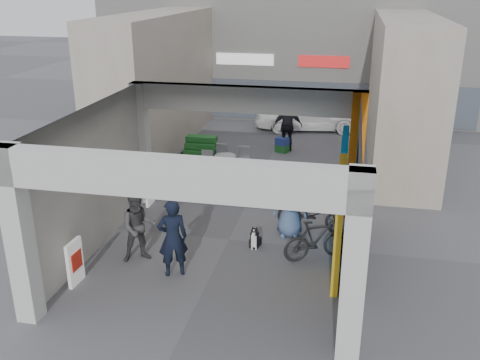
% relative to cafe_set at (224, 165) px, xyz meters
% --- Properties ---
extents(ground, '(90.00, 90.00, 0.00)m').
position_rel_cafe_set_xyz_m(ground, '(1.26, -4.71, -0.32)').
color(ground, '#5A5A5F').
rests_on(ground, ground).
extents(arcade_canopy, '(6.40, 6.45, 6.40)m').
position_rel_cafe_set_xyz_m(arcade_canopy, '(1.80, -5.53, 1.99)').
color(arcade_canopy, beige).
rests_on(arcade_canopy, ground).
extents(far_building, '(18.00, 4.08, 8.00)m').
position_rel_cafe_set_xyz_m(far_building, '(1.26, 9.28, 3.68)').
color(far_building, silver).
rests_on(far_building, ground).
extents(plaza_bldg_left, '(2.00, 9.00, 5.00)m').
position_rel_cafe_set_xyz_m(plaza_bldg_left, '(-3.24, 2.79, 2.18)').
color(plaza_bldg_left, '#B3AA94').
rests_on(plaza_bldg_left, ground).
extents(plaza_bldg_right, '(2.00, 9.00, 5.00)m').
position_rel_cafe_set_xyz_m(plaza_bldg_right, '(5.76, 2.79, 2.18)').
color(plaza_bldg_right, '#B3AA94').
rests_on(plaza_bldg_right, ground).
extents(bollard_left, '(0.09, 0.09, 0.95)m').
position_rel_cafe_set_xyz_m(bollard_left, '(-0.32, -2.13, 0.16)').
color(bollard_left, gray).
rests_on(bollard_left, ground).
extents(bollard_center, '(0.09, 0.09, 0.89)m').
position_rel_cafe_set_xyz_m(bollard_center, '(1.30, -2.23, 0.13)').
color(bollard_center, gray).
rests_on(bollard_center, ground).
extents(bollard_right, '(0.09, 0.09, 0.89)m').
position_rel_cafe_set_xyz_m(bollard_right, '(2.96, -2.39, 0.13)').
color(bollard_right, gray).
rests_on(bollard_right, ground).
extents(advert_board_near, '(0.12, 0.55, 1.00)m').
position_rel_cafe_set_xyz_m(advert_board_near, '(-1.49, -7.38, 0.19)').
color(advert_board_near, silver).
rests_on(advert_board_near, ground).
extents(advert_board_far, '(0.11, 0.55, 1.00)m').
position_rel_cafe_set_xyz_m(advert_board_far, '(-1.49, -2.96, 0.19)').
color(advert_board_far, silver).
rests_on(advert_board_far, ground).
extents(cafe_set, '(1.47, 1.19, 0.89)m').
position_rel_cafe_set_xyz_m(cafe_set, '(0.00, 0.00, 0.00)').
color(cafe_set, '#B4B3B9').
rests_on(cafe_set, ground).
extents(produce_stand, '(1.32, 0.72, 0.87)m').
position_rel_cafe_set_xyz_m(produce_stand, '(-1.14, 1.20, 0.03)').
color(produce_stand, black).
rests_on(produce_stand, ground).
extents(crate_stack, '(0.55, 0.50, 0.56)m').
position_rel_cafe_set_xyz_m(crate_stack, '(1.60, 2.81, -0.04)').
color(crate_stack, '#185217').
rests_on(crate_stack, ground).
extents(border_collie, '(0.22, 0.42, 0.58)m').
position_rel_cafe_set_xyz_m(border_collie, '(1.98, -5.00, -0.08)').
color(border_collie, black).
rests_on(border_collie, ground).
extents(man_with_dog, '(0.77, 0.67, 1.79)m').
position_rel_cafe_set_xyz_m(man_with_dog, '(0.45, -6.59, 0.58)').
color(man_with_dog, black).
rests_on(man_with_dog, ground).
extents(man_back_turned, '(1.02, 0.95, 1.68)m').
position_rel_cafe_set_xyz_m(man_back_turned, '(-0.53, -6.12, 0.52)').
color(man_back_turned, '#414144').
rests_on(man_back_turned, ground).
extents(man_elderly, '(0.89, 0.62, 1.72)m').
position_rel_cafe_set_xyz_m(man_elderly, '(2.71, -4.14, 0.55)').
color(man_elderly, '#4F6B9A').
rests_on(man_elderly, ground).
extents(man_crates, '(1.21, 0.75, 1.92)m').
position_rel_cafe_set_xyz_m(man_crates, '(1.76, 3.02, 0.64)').
color(man_crates, black).
rests_on(man_crates, ground).
extents(bicycle_front, '(1.98, 0.88, 1.01)m').
position_rel_cafe_set_xyz_m(bicycle_front, '(3.29, -3.77, 0.19)').
color(bicycle_front, black).
rests_on(bicycle_front, ground).
extents(bicycle_rear, '(1.66, 1.20, 0.99)m').
position_rel_cafe_set_xyz_m(bicycle_rear, '(3.48, -5.24, 0.18)').
color(bicycle_rear, black).
rests_on(bicycle_rear, ground).
extents(white_van, '(4.74, 2.47, 1.54)m').
position_rel_cafe_set_xyz_m(white_van, '(2.26, 6.23, 0.45)').
color(white_van, white).
rests_on(white_van, ground).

